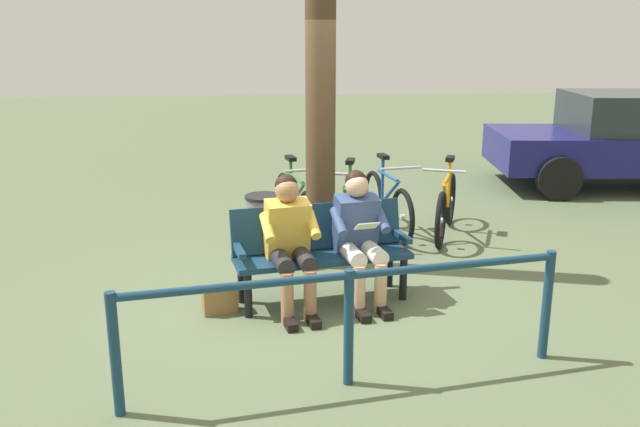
% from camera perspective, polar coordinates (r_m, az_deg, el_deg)
% --- Properties ---
extents(ground_plane, '(40.00, 40.00, 0.00)m').
position_cam_1_polar(ground_plane, '(6.28, -0.24, -7.20)').
color(ground_plane, '#566647').
extents(bench, '(1.66, 0.78, 0.87)m').
position_cam_1_polar(bench, '(6.12, 0.03, -2.75)').
color(bench, navy).
rests_on(bench, ground).
extents(person_reading, '(0.54, 0.81, 1.20)m').
position_cam_1_polar(person_reading, '(6.02, 3.36, -1.52)').
color(person_reading, '#334772').
rests_on(person_reading, ground).
extents(person_companion, '(0.54, 0.81, 1.20)m').
position_cam_1_polar(person_companion, '(5.84, -2.57, -2.03)').
color(person_companion, gold).
rests_on(person_companion, ground).
extents(handbag, '(0.33, 0.21, 0.24)m').
position_cam_1_polar(handbag, '(6.00, -8.50, -7.24)').
color(handbag, olive).
rests_on(handbag, ground).
extents(tree_trunk, '(0.30, 0.30, 3.76)m').
position_cam_1_polar(tree_trunk, '(6.78, 0.04, 10.90)').
color(tree_trunk, '#4C3823').
rests_on(tree_trunk, ground).
extents(litter_bin, '(0.40, 0.40, 0.73)m').
position_cam_1_polar(litter_bin, '(7.14, -4.73, -1.30)').
color(litter_bin, slate).
rests_on(litter_bin, ground).
extents(bicycle_silver, '(0.72, 1.58, 0.94)m').
position_cam_1_polar(bicycle_silver, '(8.17, 10.66, 0.58)').
color(bicycle_silver, black).
rests_on(bicycle_silver, ground).
extents(bicycle_black, '(0.48, 1.67, 0.94)m').
position_cam_1_polar(bicycle_black, '(8.22, 5.72, 0.85)').
color(bicycle_black, black).
rests_on(bicycle_black, ground).
extents(bicycle_blue, '(0.57, 1.64, 0.94)m').
position_cam_1_polar(bicycle_blue, '(7.88, 2.37, 0.28)').
color(bicycle_blue, black).
rests_on(bicycle_blue, ground).
extents(bicycle_red, '(0.55, 1.65, 0.94)m').
position_cam_1_polar(bicycle_red, '(8.07, -2.11, 0.65)').
color(bicycle_red, black).
rests_on(bicycle_red, ground).
extents(railing_fence, '(3.11, 0.60, 0.85)m').
position_cam_1_polar(railing_fence, '(4.62, 2.48, -7.80)').
color(railing_fence, navy).
rests_on(railing_fence, ground).
extents(parked_car, '(4.36, 2.36, 1.47)m').
position_cam_1_polar(parked_car, '(11.63, 25.18, 5.84)').
color(parked_car, navy).
rests_on(parked_car, ground).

